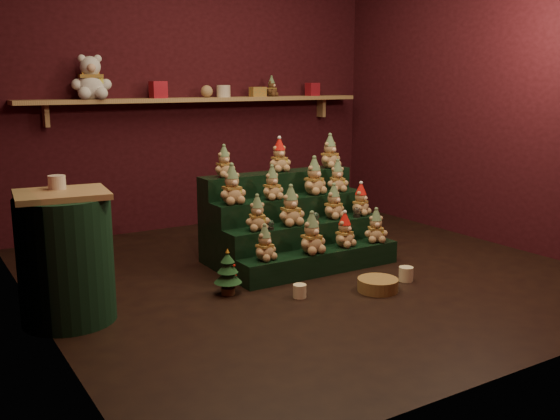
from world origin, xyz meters
TOP-DOWN VIEW (x-y plane):
  - ground at (0.00, 0.00)m, footprint 4.00×4.00m
  - back_wall at (0.00, 2.05)m, footprint 4.00×0.10m
  - front_wall at (0.00, -2.05)m, footprint 4.00×0.10m
  - left_wall at (-2.05, 0.00)m, footprint 0.10×4.00m
  - right_wall at (2.05, 0.00)m, footprint 0.10×4.00m
  - back_shelf at (0.00, 1.87)m, footprint 3.60×0.26m
  - riser_tier_front at (0.09, -0.06)m, footprint 1.40×0.22m
  - riser_tier_midfront at (0.09, 0.16)m, footprint 1.40×0.22m
  - riser_tier_midback at (0.09, 0.38)m, footprint 1.40×0.22m
  - riser_tier_back at (0.09, 0.60)m, footprint 1.40×0.22m
  - teddy_0 at (-0.42, -0.05)m, footprint 0.23×0.21m
  - teddy_1 at (-0.01, -0.08)m, footprint 0.24×0.22m
  - teddy_2 at (0.32, -0.06)m, footprint 0.24×0.22m
  - teddy_3 at (0.63, -0.08)m, footprint 0.25×0.24m
  - teddy_4 at (-0.37, 0.14)m, footprint 0.23×0.22m
  - teddy_5 at (-0.05, 0.16)m, footprint 0.23×0.21m
  - teddy_6 at (0.38, 0.18)m, footprint 0.24×0.22m
  - teddy_7 at (0.66, 0.16)m, footprint 0.24×0.24m
  - teddy_8 at (-0.47, 0.37)m, footprint 0.22×0.20m
  - teddy_9 at (-0.10, 0.36)m, footprint 0.20×0.19m
  - teddy_10 at (0.32, 0.38)m, footprint 0.26×0.24m
  - teddy_11 at (0.57, 0.38)m, footprint 0.23×0.22m
  - teddy_12 at (-0.42, 0.59)m, footprint 0.19×0.17m
  - teddy_13 at (0.12, 0.62)m, footprint 0.21×0.19m
  - teddy_14 at (0.64, 0.58)m, footprint 0.24×0.22m
  - snow_globe_a at (-0.28, 0.10)m, footprint 0.06×0.06m
  - snow_globe_b at (0.14, 0.10)m, footprint 0.07×0.07m
  - snow_globe_c at (0.57, 0.10)m, footprint 0.06×0.06m
  - side_table at (-1.84, -0.05)m, footprint 0.59×0.58m
  - table_ornament at (-1.84, 0.05)m, footprint 0.11×0.11m
  - mini_christmas_tree at (-0.77, -0.14)m, footprint 0.20×0.20m
  - mug_left at (-0.37, -0.46)m, footprint 0.09×0.09m
  - mug_right at (0.51, -0.58)m, footprint 0.11×0.11m
  - wicker_basket at (0.18, -0.64)m, footprint 0.30×0.30m
  - white_bear at (-1.11, 1.84)m, footprint 0.40×0.37m
  - brown_bear at (0.78, 1.84)m, footprint 0.19×0.18m
  - gift_tin_red_a at (-0.47, 1.85)m, footprint 0.14×0.14m
  - gift_tin_cream at (0.22, 1.85)m, footprint 0.14×0.14m
  - gift_tin_red_b at (1.31, 1.85)m, footprint 0.12×0.12m
  - shelf_plush_ball at (0.03, 1.85)m, footprint 0.12×0.12m
  - scarf_gift_box at (0.62, 1.85)m, footprint 0.16×0.10m

SIDE VIEW (x-z plane):
  - ground at x=0.00m, z-range 0.00..0.00m
  - wicker_basket at x=0.18m, z-range 0.00..0.09m
  - mug_left at x=-0.37m, z-range 0.00..0.09m
  - mug_right at x=0.51m, z-range 0.00..0.11m
  - riser_tier_front at x=0.09m, z-range 0.00..0.18m
  - mini_christmas_tree at x=-0.77m, z-range 0.00..0.33m
  - riser_tier_midfront at x=0.09m, z-range 0.00..0.36m
  - riser_tier_midback at x=0.09m, z-range 0.00..0.54m
  - teddy_0 at x=-0.42m, z-range 0.18..0.44m
  - teddy_2 at x=0.32m, z-range 0.18..0.45m
  - teddy_3 at x=0.63m, z-range 0.18..0.45m
  - teddy_1 at x=-0.01m, z-range 0.18..0.49m
  - riser_tier_back at x=0.09m, z-range 0.00..0.72m
  - snow_globe_a at x=-0.28m, z-range 0.36..0.44m
  - snow_globe_c at x=0.57m, z-range 0.36..0.45m
  - snow_globe_b at x=0.14m, z-range 0.36..0.45m
  - side_table at x=-1.84m, z-range 0.00..0.82m
  - teddy_7 at x=0.66m, z-range 0.36..0.62m
  - teddy_4 at x=-0.37m, z-range 0.36..0.63m
  - teddy_6 at x=0.38m, z-range 0.36..0.64m
  - teddy_5 at x=-0.05m, z-range 0.36..0.67m
  - teddy_11 at x=0.57m, z-range 0.54..0.81m
  - teddy_9 at x=-0.10m, z-range 0.54..0.81m
  - teddy_8 at x=-0.47m, z-range 0.54..0.84m
  - teddy_10 at x=0.32m, z-range 0.54..0.85m
  - teddy_12 at x=-0.42m, z-range 0.72..0.97m
  - teddy_13 at x=0.12m, z-range 0.72..1.00m
  - teddy_14 at x=0.64m, z-range 0.72..1.01m
  - table_ornament at x=-1.84m, z-range 0.83..0.91m
  - back_shelf at x=0.00m, z-range 1.17..1.41m
  - scarf_gift_box at x=0.62m, z-range 1.32..1.42m
  - gift_tin_cream at x=0.22m, z-range 1.32..1.44m
  - shelf_plush_ball at x=0.03m, z-range 1.32..1.44m
  - gift_tin_red_b at x=1.31m, z-range 1.32..1.46m
  - back_wall at x=0.00m, z-range 0.00..2.80m
  - front_wall at x=0.00m, z-range 0.00..2.80m
  - left_wall at x=-2.05m, z-range 0.00..2.80m
  - right_wall at x=2.05m, z-range 0.00..2.80m
  - gift_tin_red_a at x=-0.47m, z-range 1.32..1.48m
  - brown_bear at x=0.78m, z-range 1.32..1.53m
  - white_bear at x=-1.11m, z-range 1.32..1.81m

